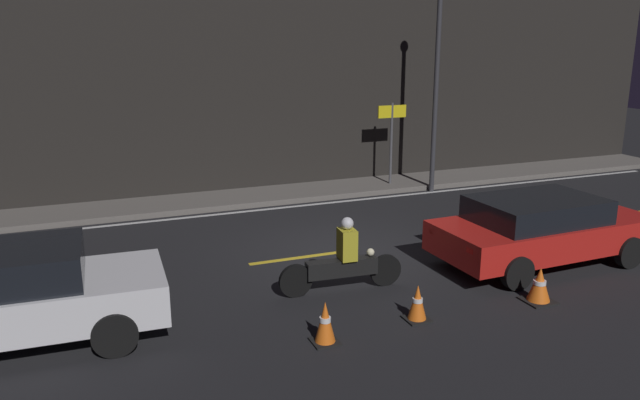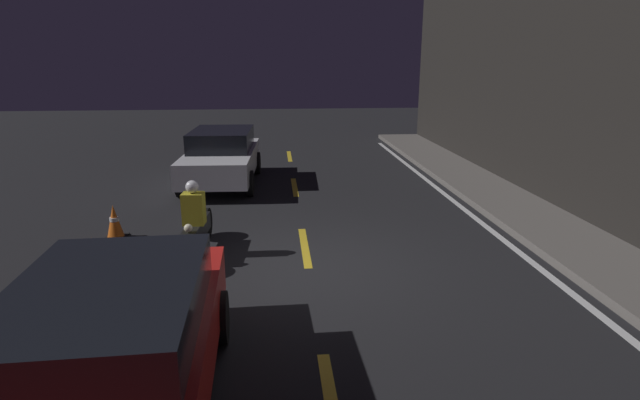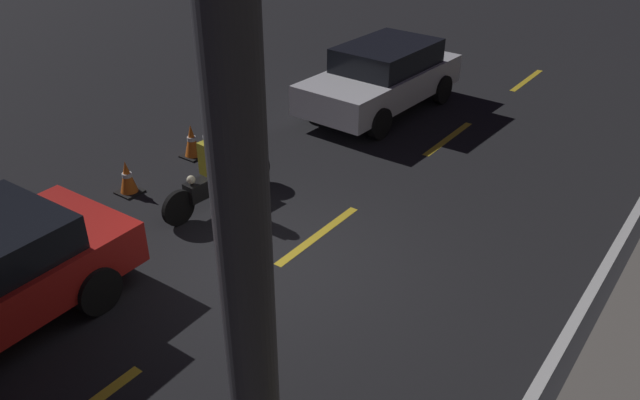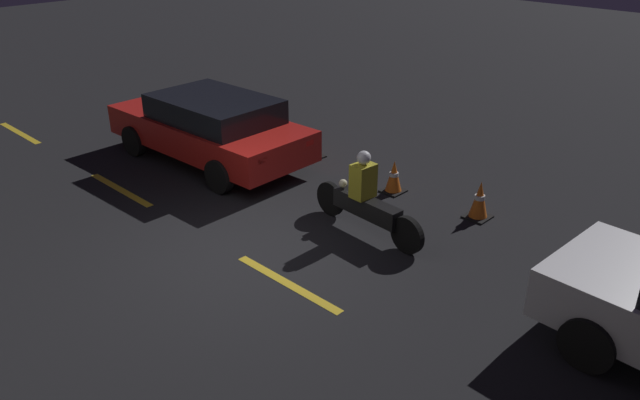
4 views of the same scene
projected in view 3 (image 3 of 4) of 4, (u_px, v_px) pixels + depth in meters
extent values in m
plane|color=black|center=(277.00, 266.00, 8.92)|extent=(56.00, 56.00, 0.00)
cube|color=gold|center=(527.00, 80.00, 15.92)|extent=(2.00, 0.14, 0.01)
cube|color=gold|center=(448.00, 138.00, 12.77)|extent=(2.00, 0.14, 0.01)
cube|color=gold|center=(319.00, 235.00, 9.62)|extent=(2.00, 0.14, 0.01)
cube|color=silver|center=(539.00, 383.00, 6.97)|extent=(25.20, 0.14, 0.01)
cube|color=silver|center=(381.00, 83.00, 13.81)|extent=(4.23, 1.92, 0.63)
cube|color=black|center=(387.00, 55.00, 13.66)|extent=(2.35, 1.67, 0.52)
cube|color=red|center=(449.00, 59.00, 14.82)|extent=(0.07, 0.20, 0.10)
cube|color=red|center=(408.00, 51.00, 15.43)|extent=(0.07, 0.20, 0.10)
cylinder|color=black|center=(380.00, 123.00, 12.62)|extent=(0.66, 0.21, 0.65)
cylinder|color=black|center=(314.00, 104.00, 13.55)|extent=(0.66, 0.21, 0.65)
cylinder|color=black|center=(442.00, 89.00, 14.38)|extent=(0.66, 0.21, 0.65)
cylinder|color=black|center=(380.00, 75.00, 15.30)|extent=(0.66, 0.21, 0.65)
cube|color=red|center=(127.00, 225.00, 8.43)|extent=(0.07, 0.20, 0.10)
cube|color=red|center=(72.00, 200.00, 9.02)|extent=(0.07, 0.20, 0.10)
cylinder|color=black|center=(98.00, 290.00, 7.92)|extent=(0.64, 0.20, 0.64)
cylinder|color=black|center=(15.00, 245.00, 8.80)|extent=(0.64, 0.20, 0.64)
cylinder|color=black|center=(178.00, 208.00, 9.75)|extent=(0.59, 0.12, 0.59)
cylinder|color=black|center=(256.00, 170.00, 10.88)|extent=(0.60, 0.14, 0.59)
cube|color=black|center=(219.00, 180.00, 10.24)|extent=(1.31, 0.33, 0.30)
sphere|color=#F2EABF|center=(191.00, 180.00, 9.76)|extent=(0.14, 0.14, 0.14)
cube|color=gold|center=(212.00, 159.00, 9.96)|extent=(0.31, 0.38, 0.55)
sphere|color=silver|center=(210.00, 137.00, 9.77)|extent=(0.22, 0.22, 0.22)
cube|color=black|center=(193.00, 156.00, 12.03)|extent=(0.40, 0.40, 0.03)
cone|color=orange|center=(192.00, 140.00, 11.87)|extent=(0.31, 0.31, 0.63)
cylinder|color=white|center=(192.00, 139.00, 11.85)|extent=(0.17, 0.17, 0.08)
cube|color=black|center=(130.00, 192.00, 10.78)|extent=(0.39, 0.39, 0.03)
cone|color=orange|center=(127.00, 176.00, 10.63)|extent=(0.30, 0.30, 0.57)
cylinder|color=white|center=(127.00, 175.00, 10.62)|extent=(0.17, 0.17, 0.07)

